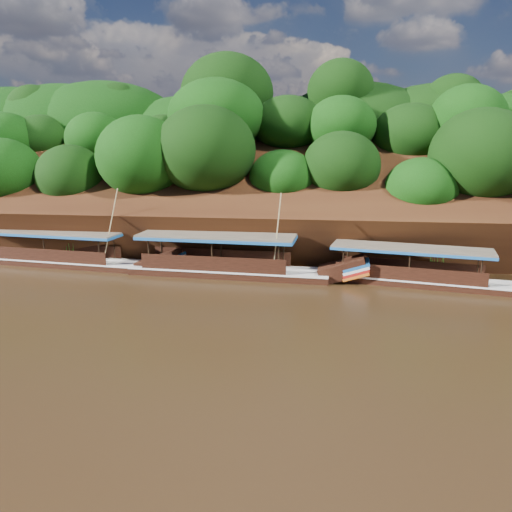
{
  "coord_description": "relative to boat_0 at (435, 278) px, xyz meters",
  "views": [
    {
      "loc": [
        4.35,
        -24.5,
        8.69
      ],
      "look_at": [
        0.2,
        7.0,
        1.43
      ],
      "focal_mm": 35.0,
      "sensor_mm": 36.0,
      "label": 1
    }
  ],
  "objects": [
    {
      "name": "ground",
      "position": [
        -11.41,
        -6.37,
        -0.53
      ],
      "size": [
        160.0,
        160.0,
        0.0
      ],
      "primitive_type": "plane",
      "color": "black",
      "rests_on": "ground"
    },
    {
      "name": "riverbank",
      "position": [
        -11.42,
        16.36,
        1.35
      ],
      "size": [
        120.0,
        30.06,
        19.4
      ],
      "color": "black",
      "rests_on": "ground"
    },
    {
      "name": "boat_0",
      "position": [
        0.0,
        0.0,
        0.0
      ],
      "size": [
        14.64,
        4.74,
        5.45
      ],
      "rotation": [
        0.0,
        0.0,
        -0.2
      ],
      "color": "black",
      "rests_on": "ground"
    },
    {
      "name": "boat_1",
      "position": [
        -12.26,
        0.8,
        0.08
      ],
      "size": [
        15.91,
        3.47,
        6.17
      ],
      "rotation": [
        0.0,
        0.0,
        -0.06
      ],
      "color": "black",
      "rests_on": "ground"
    },
    {
      "name": "boat_2",
      "position": [
        -24.58,
        1.97,
        0.03
      ],
      "size": [
        15.87,
        3.88,
        6.12
      ],
      "rotation": [
        0.0,
        0.0,
        -0.12
      ],
      "color": "black",
      "rests_on": "ground"
    },
    {
      "name": "reeds",
      "position": [
        -14.79,
        3.24,
        0.37
      ],
      "size": [
        49.22,
        2.18,
        2.23
      ],
      "color": "#3B701C",
      "rests_on": "ground"
    }
  ]
}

